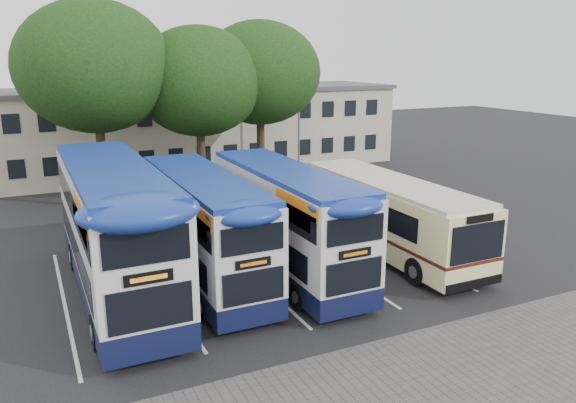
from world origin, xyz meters
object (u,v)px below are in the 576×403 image
(tree_right, at_px, (260,73))
(bus_dd_left, at_px, (114,225))
(tree_mid, at_px, (199,82))
(tree_left, at_px, (94,67))
(lamp_post, at_px, (299,107))
(bus_dd_right, at_px, (286,216))
(bus_dd_mid, at_px, (204,223))
(bus_single, at_px, (387,211))

(tree_right, xyz_separation_m, bus_dd_left, (-11.14, -13.01, -4.78))
(bus_dd_left, bearing_deg, tree_mid, 60.45)
(tree_left, bearing_deg, tree_mid, -1.95)
(tree_left, relative_size, tree_right, 1.08)
(lamp_post, xyz_separation_m, bus_dd_left, (-14.83, -14.92, -2.42))
(tree_right, relative_size, bus_dd_right, 1.04)
(bus_dd_left, distance_m, bus_dd_mid, 3.30)
(tree_left, distance_m, bus_dd_right, 15.19)
(bus_dd_left, bearing_deg, tree_left, 84.12)
(bus_dd_mid, height_order, bus_dd_right, bus_dd_right)
(bus_dd_mid, relative_size, bus_dd_right, 0.98)
(bus_dd_left, distance_m, bus_single, 11.65)
(lamp_post, distance_m, tree_right, 4.78)
(tree_right, distance_m, bus_dd_right, 15.31)
(tree_mid, height_order, bus_single, tree_mid)
(bus_dd_right, relative_size, bus_single, 0.94)
(tree_right, xyz_separation_m, bus_single, (0.48, -13.25, -5.59))
(bus_dd_left, height_order, bus_dd_mid, bus_dd_left)
(bus_dd_mid, height_order, bus_single, bus_dd_mid)
(tree_mid, xyz_separation_m, bus_dd_mid, (-3.69, -12.36, -4.73))
(lamp_post, distance_m, bus_dd_right, 17.89)
(lamp_post, bearing_deg, bus_dd_right, -118.23)
(tree_left, xyz_separation_m, bus_dd_right, (5.18, -13.15, -5.57))
(tree_mid, bearing_deg, tree_right, 9.70)
(lamp_post, relative_size, bus_dd_left, 0.78)
(tree_left, xyz_separation_m, bus_dd_left, (-1.29, -12.49, -5.26))
(bus_dd_mid, bearing_deg, bus_dd_right, -10.56)
(lamp_post, xyz_separation_m, bus_single, (-3.21, -15.15, -3.23))
(tree_left, relative_size, bus_dd_mid, 1.14)
(tree_right, relative_size, bus_dd_left, 0.92)
(lamp_post, height_order, tree_left, tree_left)
(bus_single, bearing_deg, tree_mid, 110.36)
(lamp_post, height_order, bus_dd_mid, lamp_post)
(tree_mid, bearing_deg, bus_dd_left, -119.55)
(lamp_post, bearing_deg, bus_single, -101.95)
(tree_right, distance_m, bus_dd_left, 17.78)
(lamp_post, relative_size, tree_left, 0.79)
(tree_right, relative_size, bus_single, 0.97)
(tree_left, bearing_deg, bus_dd_mid, -80.98)
(lamp_post, relative_size, bus_dd_mid, 0.90)
(tree_left, bearing_deg, bus_dd_left, -95.88)
(tree_left, bearing_deg, bus_dd_right, -68.49)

